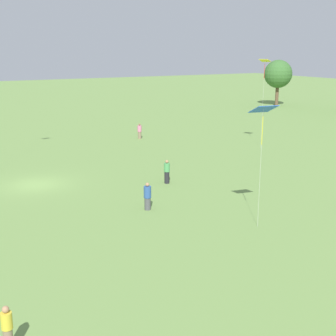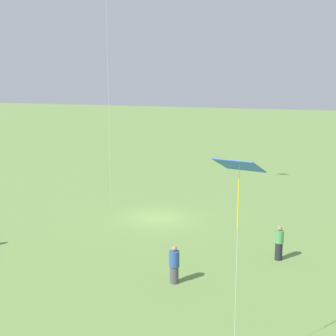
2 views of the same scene
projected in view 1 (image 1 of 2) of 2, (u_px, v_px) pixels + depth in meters
The scene contains 8 objects.
ground_plane at pixel (37, 185), 34.90m from camera, with size 240.00×240.00×0.00m, color #6B8E47.
tree_0 at pixel (278, 74), 81.59m from camera, with size 4.86×4.86×7.97m.
person_1 at pixel (148, 197), 29.28m from camera, with size 0.63×0.63×1.77m.
person_2 at pixel (140, 131), 52.40m from camera, with size 0.55×0.55×1.73m.
person_3 at pixel (167, 172), 35.05m from camera, with size 0.45×0.45×1.80m.
person_5 at pixel (7, 330), 15.40m from camera, with size 0.49×0.49×1.74m.
kite_1 at pixel (265, 64), 45.68m from camera, with size 1.31×1.30×8.85m.
kite_2 at pixel (263, 112), 25.08m from camera, with size 1.35×1.42×6.96m.
Camera 1 is at (34.03, -7.79, 9.87)m, focal length 50.00 mm.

